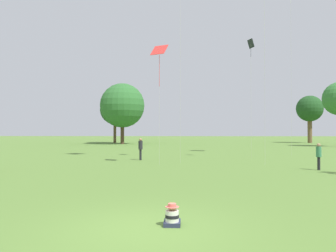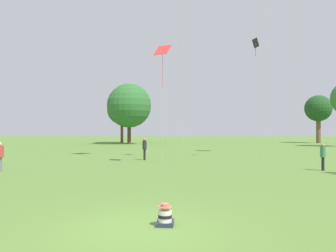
# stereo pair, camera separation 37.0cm
# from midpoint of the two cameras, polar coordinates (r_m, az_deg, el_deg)

# --- Properties ---
(ground_plane) EXTENTS (300.00, 300.00, 0.00)m
(ground_plane) POSITION_cam_midpoint_polar(r_m,az_deg,el_deg) (7.74, -5.31, -17.48)
(ground_plane) COLOR #567A33
(seated_toddler) EXTENTS (0.39, 0.49, 0.54)m
(seated_toddler) POSITION_cam_midpoint_polar(r_m,az_deg,el_deg) (7.92, -0.67, -15.49)
(seated_toddler) COLOR #282D47
(seated_toddler) RESTS_ON ground
(person_standing_1) EXTENTS (0.45, 0.45, 1.69)m
(person_standing_1) POSITION_cam_midpoint_polar(r_m,az_deg,el_deg) (25.37, -5.23, -3.64)
(person_standing_1) COLOR black
(person_standing_1) RESTS_ON ground
(person_standing_4) EXTENTS (0.37, 0.37, 1.53)m
(person_standing_4) POSITION_cam_midpoint_polar(r_m,az_deg,el_deg) (20.53, 24.30, -4.46)
(person_standing_4) COLOR black
(person_standing_4) RESTS_ON ground
(kite_3) EXTENTS (0.48, 0.76, 9.72)m
(kite_3) POSITION_cam_midpoint_polar(r_m,az_deg,el_deg) (28.14, 13.86, 12.85)
(kite_3) COLOR #1E2328
(kite_3) RESTS_ON ground
(kite_6) EXTENTS (1.23, 1.07, 8.06)m
(kite_6) POSITION_cam_midpoint_polar(r_m,az_deg,el_deg) (22.46, -2.00, 12.58)
(kite_6) COLOR red
(kite_6) RESTS_ON ground
(distant_tree_1) EXTENTS (5.03, 5.03, 9.17)m
(distant_tree_1) POSITION_cam_midpoint_polar(r_m,az_deg,el_deg) (68.97, 23.31, 2.72)
(distant_tree_1) COLOR brown
(distant_tree_1) RESTS_ON ground
(distant_tree_2) EXTENTS (5.69, 5.69, 9.28)m
(distant_tree_2) POSITION_cam_midpoint_polar(r_m,az_deg,el_deg) (64.14, -9.39, 2.80)
(distant_tree_2) COLOR brown
(distant_tree_2) RESTS_ON ground
(distant_tree_3) EXTENTS (7.80, 7.80, 10.69)m
(distant_tree_3) POSITION_cam_midpoint_polar(r_m,az_deg,el_deg) (58.32, -8.13, 3.54)
(distant_tree_3) COLOR #473323
(distant_tree_3) RESTS_ON ground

